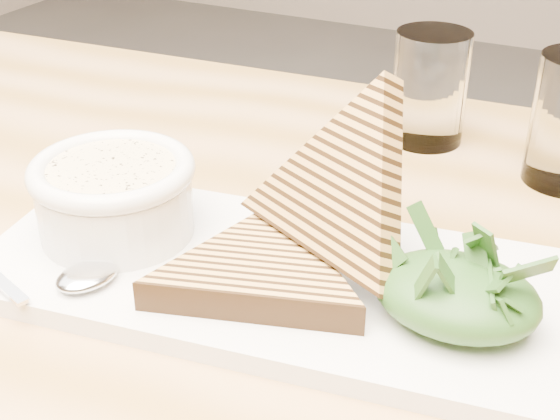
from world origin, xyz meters
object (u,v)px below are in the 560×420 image
at_px(table_top, 265,308).
at_px(platter, 267,276).
at_px(glass_near, 430,88).
at_px(soup_bowl, 116,205).

bearing_deg(table_top, platter, 15.26).
relative_size(table_top, platter, 3.05).
bearing_deg(platter, table_top, -164.74).
relative_size(table_top, glass_near, 11.48).
xyz_separation_m(soup_bowl, glass_near, (0.15, 0.29, 0.02)).
xyz_separation_m(platter, soup_bowl, (-0.12, -0.01, 0.03)).
xyz_separation_m(platter, glass_near, (0.03, 0.28, 0.05)).
bearing_deg(glass_near, table_top, -95.43).
bearing_deg(table_top, soup_bowl, -177.21).
xyz_separation_m(table_top, platter, (0.00, 0.00, 0.03)).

